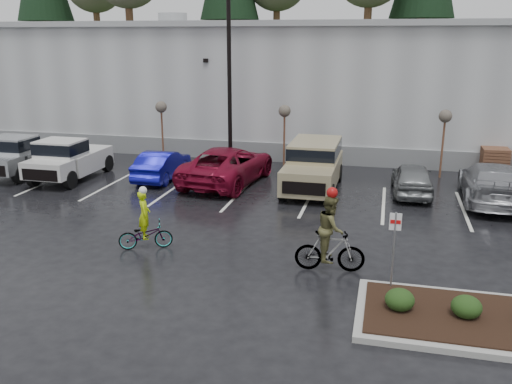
% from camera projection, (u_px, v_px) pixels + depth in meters
% --- Properties ---
extents(ground, '(120.00, 120.00, 0.00)m').
position_uv_depth(ground, '(248.00, 280.00, 14.83)').
color(ground, black).
rests_on(ground, ground).
extents(warehouse, '(60.50, 15.50, 7.20)m').
position_uv_depth(warehouse, '(335.00, 81.00, 34.34)').
color(warehouse, '#A1A4A6').
rests_on(warehouse, ground).
extents(wooded_ridge, '(80.00, 25.00, 6.00)m').
position_uv_depth(wooded_ridge, '(357.00, 70.00, 55.98)').
color(wooded_ridge, '#243A18').
rests_on(wooded_ridge, ground).
extents(lamppost, '(0.50, 1.00, 9.22)m').
position_uv_depth(lamppost, '(229.00, 53.00, 25.36)').
color(lamppost, black).
rests_on(lamppost, ground).
extents(sapling_west, '(0.60, 0.60, 3.20)m').
position_uv_depth(sapling_west, '(161.00, 110.00, 28.03)').
color(sapling_west, '#532F21').
rests_on(sapling_west, ground).
extents(sapling_mid, '(0.60, 0.60, 3.20)m').
position_uv_depth(sapling_mid, '(285.00, 114.00, 26.54)').
color(sapling_mid, '#532F21').
rests_on(sapling_mid, ground).
extents(sapling_east, '(0.60, 0.60, 3.20)m').
position_uv_depth(sapling_east, '(445.00, 120.00, 24.84)').
color(sapling_east, '#532F21').
rests_on(sapling_east, ground).
extents(pallet_stack_a, '(1.20, 1.20, 1.35)m').
position_uv_depth(pallet_stack_a, '(494.00, 162.00, 25.77)').
color(pallet_stack_a, '#532F21').
rests_on(pallet_stack_a, ground).
extents(shrub_a, '(0.70, 0.70, 0.52)m').
position_uv_depth(shrub_a, '(400.00, 300.00, 12.87)').
color(shrub_a, black).
rests_on(shrub_a, curb_island).
extents(shrub_b, '(0.70, 0.70, 0.52)m').
position_uv_depth(shrub_b, '(466.00, 307.00, 12.53)').
color(shrub_b, black).
rests_on(shrub_b, curb_island).
extents(fire_lane_sign, '(0.30, 0.05, 2.20)m').
position_uv_depth(fire_lane_sign, '(394.00, 242.00, 13.76)').
color(fire_lane_sign, gray).
rests_on(fire_lane_sign, ground).
extents(pickup_silver, '(2.10, 5.20, 1.96)m').
position_uv_depth(pickup_silver, '(26.00, 153.00, 26.15)').
color(pickup_silver, '#B5B9BE').
rests_on(pickup_silver, ground).
extents(pickup_white, '(2.10, 5.20, 1.96)m').
position_uv_depth(pickup_white, '(73.00, 157.00, 25.33)').
color(pickup_white, silver).
rests_on(pickup_white, ground).
extents(car_blue, '(1.49, 4.11, 1.35)m').
position_uv_depth(car_blue, '(162.00, 165.00, 25.17)').
color(car_blue, '#0D0E98').
rests_on(car_blue, ground).
extents(car_red, '(3.44, 6.25, 1.66)m').
position_uv_depth(car_red, '(228.00, 165.00, 24.44)').
color(car_red, maroon).
rests_on(car_red, ground).
extents(suv_tan, '(2.20, 5.10, 2.06)m').
position_uv_depth(suv_tan, '(313.00, 167.00, 23.25)').
color(suv_tan, tan).
rests_on(suv_tan, ground).
extents(car_grey, '(1.72, 4.01, 1.35)m').
position_uv_depth(car_grey, '(412.00, 179.00, 22.74)').
color(car_grey, slate).
rests_on(car_grey, ground).
extents(car_far_silver, '(2.47, 5.58, 1.59)m').
position_uv_depth(car_far_silver, '(491.00, 183.00, 21.66)').
color(car_far_silver, '#9A9CA1').
rests_on(car_far_silver, ground).
extents(cyclist_hivis, '(1.76, 1.21, 2.02)m').
position_uv_depth(cyclist_hivis, '(145.00, 229.00, 16.90)').
color(cyclist_hivis, '#3F3F44').
rests_on(cyclist_hivis, ground).
extents(cyclist_olive, '(1.95, 0.96, 2.47)m').
position_uv_depth(cyclist_olive, '(330.00, 241.00, 15.21)').
color(cyclist_olive, '#3F3F44').
rests_on(cyclist_olive, ground).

